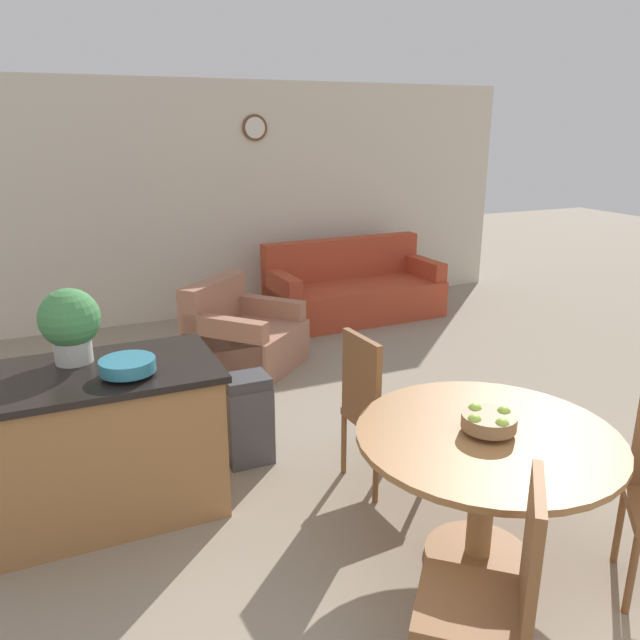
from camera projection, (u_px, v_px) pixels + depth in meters
wall_back at (204, 202)px, 7.21m from camera, size 8.00×0.09×2.70m
dining_table at (485, 463)px, 3.16m from camera, size 1.32×1.32×0.74m
dining_chair_near_left at (496, 591)px, 2.33m from camera, size 0.59×0.59×1.01m
dining_chair_far_side at (375, 404)px, 3.88m from camera, size 0.45×0.45×1.01m
fruit_bowl at (489, 421)px, 3.08m from camera, size 0.27×0.27×0.12m
kitchen_island at (94, 443)px, 3.60m from camera, size 1.45×0.80×0.90m
teal_bowl at (128, 366)px, 3.39m from camera, size 0.30×0.30×0.10m
potted_plant at (70, 322)px, 3.53m from camera, size 0.34×0.34×0.44m
trash_bin at (248, 419)px, 4.21m from camera, size 0.30×0.25×0.62m
couch at (353, 292)px, 7.44m from camera, size 2.06×0.95×0.90m
armchair at (242, 337)px, 5.93m from camera, size 1.25×1.26×0.81m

